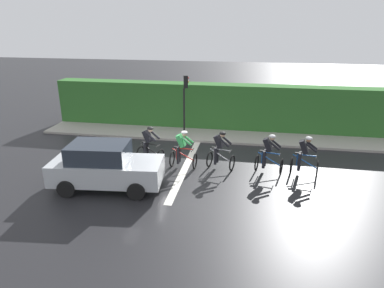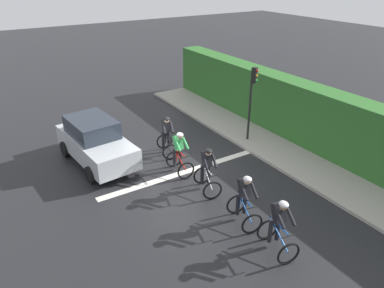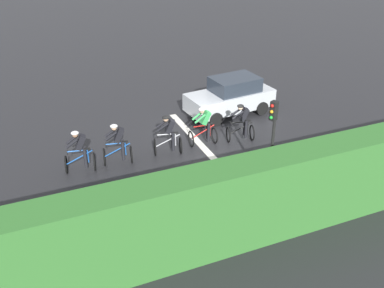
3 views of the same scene
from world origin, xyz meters
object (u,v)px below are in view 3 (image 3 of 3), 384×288
cyclist_mid (169,136)px  cyclist_trailing (242,124)px  car_silver (231,96)px  traffic_light_near_crossing (272,133)px  cyclist_lead (80,152)px  cyclist_second (118,145)px  cyclist_fourth (204,127)px

cyclist_mid → cyclist_trailing: bearing=-92.8°
car_silver → traffic_light_near_crossing: bearing=163.8°
cyclist_lead → cyclist_second: size_ratio=1.00×
car_silver → traffic_light_near_crossing: 6.67m
cyclist_mid → car_silver: size_ratio=0.39×
traffic_light_near_crossing → cyclist_fourth: bearing=9.2°
cyclist_mid → car_silver: car_silver is taller
cyclist_lead → car_silver: car_silver is taller
cyclist_fourth → cyclist_lead: bearing=91.5°
cyclist_second → traffic_light_near_crossing: size_ratio=0.50×
cyclist_fourth → cyclist_mid: bearing=96.1°
cyclist_mid → traffic_light_near_crossing: 4.59m
cyclist_lead → cyclist_mid: (-0.04, -3.43, 0.00)m
cyclist_mid → traffic_light_near_crossing: traffic_light_near_crossing is taller
cyclist_lead → traffic_light_near_crossing: 6.95m
traffic_light_near_crossing → cyclist_second: bearing=48.2°
cyclist_trailing → traffic_light_near_crossing: traffic_light_near_crossing is taller
cyclist_mid → cyclist_fourth: (0.17, -1.59, 0.00)m
cyclist_lead → cyclist_mid: size_ratio=1.00×
car_silver → traffic_light_near_crossing: size_ratio=1.27×
cyclist_lead → cyclist_fourth: same height
cyclist_mid → cyclist_trailing: same height
cyclist_lead → cyclist_mid: 3.43m
car_silver → cyclist_mid: bearing=121.9°
cyclist_trailing → traffic_light_near_crossing: size_ratio=0.50×
cyclist_lead → cyclist_trailing: same height
traffic_light_near_crossing → cyclist_trailing: bearing=-14.4°
cyclist_fourth → traffic_light_near_crossing: (-3.92, -0.64, 1.43)m
cyclist_trailing → car_silver: car_silver is taller
cyclist_fourth → car_silver: car_silver is taller
cyclist_mid → cyclist_trailing: size_ratio=1.00×
cyclist_second → cyclist_mid: (-0.04, -2.01, 0.00)m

